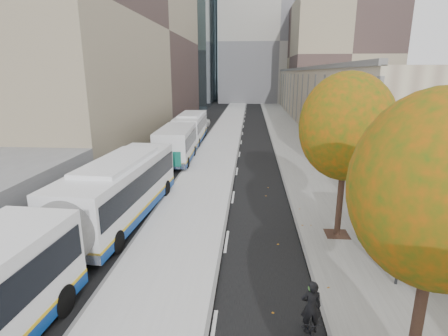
# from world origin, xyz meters

# --- Properties ---
(bus_platform) EXTENTS (4.25, 150.00, 0.15)m
(bus_platform) POSITION_xyz_m (-3.88, 35.00, 0.07)
(bus_platform) COLOR silver
(bus_platform) RESTS_ON ground
(sidewalk) EXTENTS (4.75, 150.00, 0.08)m
(sidewalk) POSITION_xyz_m (4.12, 35.00, 0.04)
(sidewalk) COLOR gray
(sidewalk) RESTS_ON ground
(building_tan) EXTENTS (18.00, 92.00, 8.00)m
(building_tan) POSITION_xyz_m (15.50, 64.00, 4.00)
(building_tan) COLOR #A08F7B
(building_tan) RESTS_ON ground
(building_midrise) EXTENTS (24.00, 46.00, 25.00)m
(building_midrise) POSITION_xyz_m (-22.50, 41.00, 12.50)
(building_midrise) COLOR gray
(building_midrise) RESTS_ON ground
(building_far_block) EXTENTS (30.00, 18.00, 30.00)m
(building_far_block) POSITION_xyz_m (6.00, 96.00, 15.00)
(building_far_block) COLOR #A39F95
(building_far_block) RESTS_ON ground
(bus_shelter) EXTENTS (1.90, 4.40, 2.53)m
(bus_shelter) POSITION_xyz_m (5.69, 10.96, 2.19)
(bus_shelter) COLOR #383A3F
(bus_shelter) RESTS_ON sidewalk
(tree_b) EXTENTS (4.00, 4.00, 6.97)m
(tree_b) POSITION_xyz_m (3.60, 5.00, 5.04)
(tree_b) COLOR #301C18
(tree_b) RESTS_ON sidewalk
(tree_c) EXTENTS (4.20, 4.20, 7.28)m
(tree_c) POSITION_xyz_m (3.60, 13.00, 5.25)
(tree_c) COLOR #301C18
(tree_c) RESTS_ON sidewalk
(bus_near) EXTENTS (3.76, 18.82, 3.12)m
(bus_near) POSITION_xyz_m (-7.58, 10.01, 1.70)
(bus_near) COLOR white
(bus_near) RESTS_ON ground
(bus_far) EXTENTS (3.31, 18.29, 3.04)m
(bus_far) POSITION_xyz_m (-7.20, 32.05, 1.66)
(bus_far) COLOR white
(bus_far) RESTS_ON ground
(cyclist) EXTENTS (0.59, 1.59, 2.03)m
(cyclist) POSITION_xyz_m (1.16, 5.88, 0.75)
(cyclist) COLOR black
(cyclist) RESTS_ON ground
(distant_car) EXTENTS (2.86, 4.44, 1.41)m
(distant_car) POSITION_xyz_m (-7.85, 46.71, 0.70)
(distant_car) COLOR white
(distant_car) RESTS_ON ground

